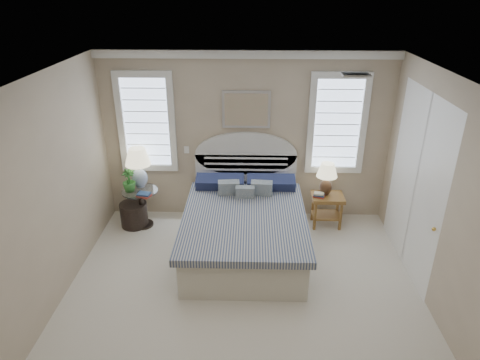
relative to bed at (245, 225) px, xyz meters
name	(u,v)px	position (x,y,z in m)	size (l,w,h in m)	color
floor	(242,317)	(0.00, -1.46, -0.39)	(4.50, 5.00, 0.01)	beige
ceiling	(243,89)	(0.00, -1.46, 2.31)	(4.50, 5.00, 0.01)	white
wall_back	(246,138)	(0.00, 1.04, 0.96)	(4.50, 0.02, 2.70)	tan
wall_left	(30,214)	(-2.25, -1.46, 0.96)	(0.02, 5.00, 2.70)	tan
wall_right	(460,221)	(2.25, -1.46, 0.96)	(0.02, 5.00, 2.70)	tan
crown_molding	(247,54)	(0.00, 1.00, 2.25)	(4.50, 0.08, 0.12)	white
hvac_vent	(356,75)	(1.20, -0.66, 2.29)	(0.30, 0.20, 0.02)	#B2B2B2
switch_plate	(187,150)	(-0.95, 1.03, 0.76)	(0.08, 0.01, 0.12)	white
window_left	(147,122)	(-1.55, 1.02, 1.21)	(0.90, 0.06, 1.60)	#AFC1DE
window_right	(337,124)	(1.40, 1.02, 1.21)	(0.90, 0.06, 1.60)	#AFC1DE
painting	(246,110)	(0.00, 1.00, 1.43)	(0.74, 0.04, 0.58)	silver
closet_door	(416,184)	(2.23, -0.26, 0.81)	(0.02, 1.80, 2.40)	white
bed	(245,225)	(0.00, 0.00, 0.00)	(1.72, 2.28, 1.47)	beige
side_table_left	(141,204)	(-1.65, 0.59, 0.00)	(0.56, 0.56, 0.63)	black
nightstand_right	(327,204)	(1.30, 0.69, 0.00)	(0.50, 0.40, 0.53)	olive
floor_pot	(134,214)	(-1.79, 0.59, -0.19)	(0.43, 0.43, 0.39)	black
lamp_left	(138,163)	(-1.67, 0.74, 0.64)	(0.50, 0.50, 0.65)	silver
lamp_right	(327,175)	(1.27, 0.75, 0.47)	(0.40, 0.40, 0.53)	black
potted_plant	(129,180)	(-1.80, 0.57, 0.43)	(0.20, 0.20, 0.37)	#3E7A30
books_left	(144,195)	(-1.53, 0.39, 0.27)	(0.23, 0.20, 0.05)	#A53529
books_right	(319,195)	(1.15, 0.64, 0.18)	(0.20, 0.16, 0.07)	#A53529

